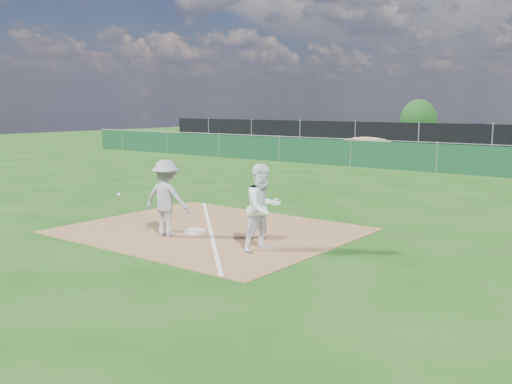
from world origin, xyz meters
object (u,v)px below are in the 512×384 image
at_px(tree_left, 419,120).
at_px(first_base, 194,231).
at_px(play_at_first, 166,198).
at_px(car_mid, 483,137).
at_px(car_left, 424,137).
at_px(runner, 263,208).

bearing_deg(tree_left, first_base, -76.30).
bearing_deg(play_at_first, car_mid, 93.11).
distance_m(car_mid, tree_left, 7.82).
height_order(car_left, tree_left, tree_left).
bearing_deg(runner, tree_left, 31.22).
xyz_separation_m(first_base, play_at_first, (-0.26, -0.56, 0.78)).
height_order(first_base, tree_left, tree_left).
distance_m(first_base, tree_left, 33.24).
bearing_deg(tree_left, runner, -73.01).
bearing_deg(tree_left, car_left, -64.80).
bearing_deg(play_at_first, runner, 7.05).
relative_size(car_mid, tree_left, 1.55).
relative_size(car_left, car_mid, 0.89).
relative_size(play_at_first, runner, 1.02).
relative_size(play_at_first, car_mid, 0.34).
distance_m(play_at_first, runner, 2.35).
bearing_deg(runner, play_at_first, 111.29).
bearing_deg(runner, car_left, 29.37).
height_order(first_base, play_at_first, play_at_first).
bearing_deg(car_left, runner, -145.03).
bearing_deg(first_base, runner, -7.48).
xyz_separation_m(play_at_first, car_left, (-4.92, 27.12, -0.06)).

